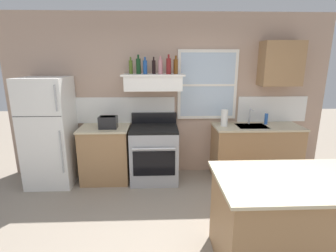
% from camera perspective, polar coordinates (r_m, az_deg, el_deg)
% --- Properties ---
extents(back_wall, '(5.40, 0.11, 2.70)m').
position_cam_1_polar(back_wall, '(4.41, 0.53, 6.55)').
color(back_wall, tan).
rests_on(back_wall, ground_plane).
extents(refrigerator, '(0.70, 0.72, 1.71)m').
position_cam_1_polar(refrigerator, '(4.47, -24.79, -1.22)').
color(refrigerator, white).
rests_on(refrigerator, ground_plane).
extents(counter_left_of_stove, '(0.79, 0.63, 0.91)m').
position_cam_1_polar(counter_left_of_stove, '(4.39, -13.59, -5.98)').
color(counter_left_of_stove, '#9E754C').
rests_on(counter_left_of_stove, ground_plane).
extents(toaster, '(0.30, 0.20, 0.19)m').
position_cam_1_polar(toaster, '(4.16, -13.13, 0.86)').
color(toaster, black).
rests_on(toaster, counter_left_of_stove).
extents(stove_range, '(0.76, 0.69, 1.09)m').
position_cam_1_polar(stove_range, '(4.27, -3.05, -6.06)').
color(stove_range, '#9EA0A5').
rests_on(stove_range, ground_plane).
extents(range_hood_shelf, '(0.96, 0.52, 0.24)m').
position_cam_1_polar(range_hood_shelf, '(4.11, -3.25, 9.75)').
color(range_hood_shelf, white).
extents(bottle_olive_oil_square, '(0.06, 0.06, 0.26)m').
position_cam_1_polar(bottle_olive_oil_square, '(4.17, -8.25, 12.86)').
color(bottle_olive_oil_square, '#4C601E').
rests_on(bottle_olive_oil_square, range_hood_shelf).
extents(bottle_dark_green_wine, '(0.07, 0.07, 0.29)m').
position_cam_1_polar(bottle_dark_green_wine, '(4.12, -6.58, 13.10)').
color(bottle_dark_green_wine, '#143819').
rests_on(bottle_dark_green_wine, range_hood_shelf).
extents(bottle_blue_liqueur, '(0.07, 0.07, 0.26)m').
position_cam_1_polar(bottle_blue_liqueur, '(4.10, -5.10, 12.93)').
color(bottle_blue_liqueur, '#1E478C').
rests_on(bottle_blue_liqueur, range_hood_shelf).
extents(bottle_balsamic_dark, '(0.06, 0.06, 0.26)m').
position_cam_1_polar(bottle_balsamic_dark, '(4.12, -3.17, 12.97)').
color(bottle_balsamic_dark, black).
rests_on(bottle_balsamic_dark, range_hood_shelf).
extents(bottle_rose_pink, '(0.07, 0.07, 0.27)m').
position_cam_1_polar(bottle_rose_pink, '(4.10, -1.68, 13.03)').
color(bottle_rose_pink, '#C67F84').
rests_on(bottle_rose_pink, range_hood_shelf).
extents(bottle_red_label_wine, '(0.07, 0.07, 0.30)m').
position_cam_1_polar(bottle_red_label_wine, '(4.06, 0.14, 13.19)').
color(bottle_red_label_wine, maroon).
rests_on(bottle_red_label_wine, range_hood_shelf).
extents(bottle_amber_wine, '(0.07, 0.07, 0.28)m').
position_cam_1_polar(bottle_amber_wine, '(4.14, 1.73, 13.11)').
color(bottle_amber_wine, brown).
rests_on(bottle_amber_wine, range_hood_shelf).
extents(counter_right_with_sink, '(1.43, 0.63, 0.91)m').
position_cam_1_polar(counter_right_with_sink, '(4.60, 18.72, -5.38)').
color(counter_right_with_sink, '#9E754C').
rests_on(counter_right_with_sink, ground_plane).
extents(sink_faucet, '(0.03, 0.17, 0.28)m').
position_cam_1_polar(sink_faucet, '(4.49, 17.75, 2.54)').
color(sink_faucet, silver).
rests_on(sink_faucet, counter_right_with_sink).
extents(paper_towel_roll, '(0.11, 0.11, 0.27)m').
position_cam_1_polar(paper_towel_roll, '(4.27, 12.39, 1.76)').
color(paper_towel_roll, white).
rests_on(paper_towel_roll, counter_right_with_sink).
extents(dish_soap_bottle, '(0.06, 0.06, 0.18)m').
position_cam_1_polar(dish_soap_bottle, '(4.61, 20.93, 1.49)').
color(dish_soap_bottle, blue).
rests_on(dish_soap_bottle, counter_right_with_sink).
extents(kitchen_island, '(1.40, 0.90, 0.91)m').
position_cam_1_polar(kitchen_island, '(2.87, 24.99, -18.70)').
color(kitchen_island, '#9E754C').
rests_on(kitchen_island, ground_plane).
extents(upper_cabinet_right, '(0.64, 0.32, 0.70)m').
position_cam_1_polar(upper_cabinet_right, '(4.62, 23.74, 12.54)').
color(upper_cabinet_right, '#9E754C').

